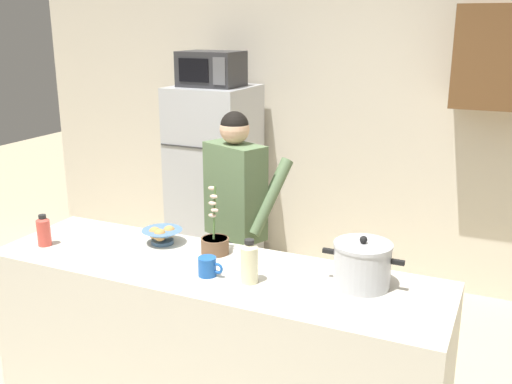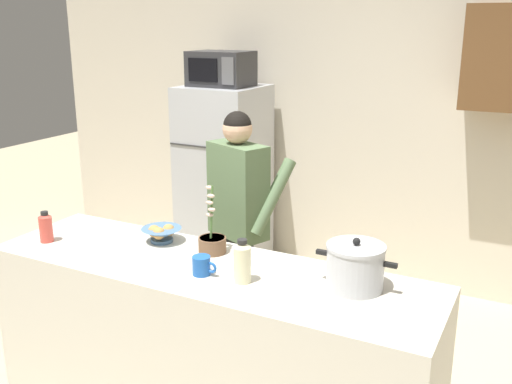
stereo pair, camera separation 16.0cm
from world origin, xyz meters
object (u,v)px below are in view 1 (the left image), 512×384
Objects in this scene: person_near_pot at (236,205)px; microwave at (211,69)px; bottle_near_edge at (44,230)px; coffee_mug at (208,267)px; bread_bowl at (162,235)px; potted_orchid at (215,242)px; bottle_mid_counter at (249,262)px; cooking_pot at (362,265)px; refrigerator at (215,181)px.

microwave is at bearing 125.45° from person_near_pot.
bottle_near_edge is (-0.72, -0.94, 0.03)m from person_near_pot.
bottle_near_edge is at bearing -178.86° from coffee_mug.
potted_orchid is at bearing -0.30° from bread_bowl.
bottle_mid_counter is at bearing -38.13° from potted_orchid.
potted_orchid reaches higher than bread_bowl.
microwave is 1.45m from person_near_pot.
cooking_pot reaches higher than bottle_mid_counter.
refrigerator is at bearing 122.54° from bottle_mid_counter.
bottle_near_edge is at bearing -162.39° from potted_orchid.
potted_orchid is (0.91, -1.66, -0.77)m from microwave.
cooking_pot reaches higher than bottle_near_edge.
person_near_pot is 1.19m from bottle_near_edge.
microwave is 0.30× the size of person_near_pot.
bread_bowl is at bearing 179.70° from potted_orchid.
person_near_pot is at bearing 77.56° from bread_bowl.
refrigerator is 1.92m from potted_orchid.
coffee_mug is at bearing -164.40° from cooking_pot.
coffee_mug is 0.74× the size of bottle_near_edge.
person_near_pot is at bearing 108.03° from coffee_mug.
person_near_pot reaches higher than potted_orchid.
cooking_pot is 2.16× the size of bottle_near_edge.
bottle_near_edge is 0.82× the size of bottle_mid_counter.
microwave is at bearing 122.83° from bottle_mid_counter.
bottle_mid_counter reaches higher than bottle_near_edge.
coffee_mug is at bearing -68.49° from potted_orchid.
cooking_pot is at bearing 20.10° from bottle_mid_counter.
cooking_pot is (1.73, -1.73, -0.72)m from microwave.
microwave is at bearing 118.78° from potted_orchid.
bottle_mid_counter is at bearing -57.46° from refrigerator.
bottle_mid_counter is at bearing -57.17° from microwave.
coffee_mug is (1.02, -1.95, 0.16)m from refrigerator.
coffee_mug is at bearing -62.19° from microwave.
refrigerator is at bearing 118.46° from potted_orchid.
person_near_pot is 8.90× the size of bottle_near_edge.
potted_orchid is (0.19, -0.65, 0.00)m from person_near_pot.
refrigerator is at bearing 89.83° from bottle_near_edge.
potted_orchid is (0.91, -1.68, 0.18)m from refrigerator.
bread_bowl is (0.57, -1.65, -0.78)m from microwave.
microwave is 3.66× the size of coffee_mug.
microwave is at bearing 109.13° from bread_bowl.
refrigerator reaches higher than potted_orchid.
refrigerator reaches higher than person_near_pot.
refrigerator is 2.47m from cooking_pot.
refrigerator is 12.28× the size of coffee_mug.
cooking_pot is 1.04× the size of potted_orchid.
microwave is 2.11× the size of bread_bowl.
cooking_pot is 0.74m from coffee_mug.
person_near_pot is 6.98× the size of bread_bowl.
bottle_mid_counter is 0.41m from potted_orchid.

